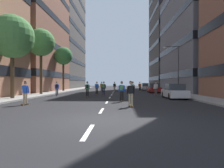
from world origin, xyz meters
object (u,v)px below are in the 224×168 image
at_px(parked_car_far, 174,92).
at_px(skater_4, 115,86).
at_px(skater_3, 156,88).
at_px(parked_car_mid, 154,88).
at_px(street_tree_far, 63,56).
at_px(skater_6, 104,87).
at_px(skater_10, 97,87).
at_px(parked_car_near, 146,87).
at_px(streetlamp_right, 176,64).
at_px(skater_8, 25,92).
at_px(street_tree_mid, 12,37).
at_px(street_tree_near, 41,43).
at_px(skater_0, 122,90).
at_px(skater_1, 87,88).
at_px(skater_9, 131,92).
at_px(skater_5, 57,88).
at_px(skater_7, 140,86).
at_px(skater_2, 102,86).
at_px(skater_11, 133,88).

xyz_separation_m(parked_car_far, skater_4, (-6.58, 16.51, 0.29)).
xyz_separation_m(skater_3, skater_4, (-5.36, 12.78, -0.03)).
xyz_separation_m(parked_car_mid, street_tree_far, (-16.07, 3.65, 5.82)).
height_order(skater_6, skater_10, same).
bearing_deg(parked_car_near, parked_car_far, -90.00).
relative_size(street_tree_far, streetlamp_right, 1.25).
relative_size(parked_car_mid, street_tree_far, 0.54).
distance_m(skater_4, skater_8, 23.73).
relative_size(parked_car_near, streetlamp_right, 0.68).
xyz_separation_m(parked_car_mid, streetlamp_right, (1.97, -5.53, 3.44)).
bearing_deg(street_tree_mid, street_tree_near, 90.00).
distance_m(skater_3, skater_4, 13.86).
height_order(skater_0, skater_1, same).
distance_m(parked_car_near, skater_9, 30.07).
distance_m(parked_car_near, streetlamp_right, 16.36).
distance_m(parked_car_mid, skater_4, 7.91).
height_order(skater_1, skater_5, same).
xyz_separation_m(parked_car_far, skater_7, (-1.83, 16.85, 0.32)).
bearing_deg(skater_5, skater_2, 68.06).
bearing_deg(streetlamp_right, skater_2, 140.35).
bearing_deg(skater_1, skater_9, -64.08).
height_order(skater_6, skater_11, same).
bearing_deg(parked_car_far, skater_7, 96.19).
distance_m(parked_car_near, skater_3, 18.77).
height_order(skater_2, skater_9, same).
bearing_deg(skater_7, skater_3, -87.32).
relative_size(parked_car_far, skater_6, 2.47).
xyz_separation_m(skater_2, skater_6, (1.27, -11.13, 0.03)).
bearing_deg(skater_11, skater_10, 142.85).
bearing_deg(skater_8, street_tree_near, 106.61).
height_order(street_tree_near, skater_2, street_tree_near).
relative_size(street_tree_mid, skater_11, 4.53).
bearing_deg(skater_7, skater_11, -99.34).
height_order(skater_0, skater_10, same).
bearing_deg(skater_0, street_tree_near, 139.60).
distance_m(skater_3, skater_7, 13.14).
relative_size(street_tree_mid, skater_9, 4.53).
xyz_separation_m(parked_car_near, skater_8, (-12.58, -28.91, 0.29)).
distance_m(skater_2, skater_11, 13.38).
relative_size(parked_car_mid, skater_9, 2.47).
distance_m(street_tree_far, skater_2, 9.02).
bearing_deg(parked_car_mid, skater_9, -104.22).
height_order(parked_car_far, skater_5, skater_5).
bearing_deg(parked_car_near, skater_1, -114.61).
bearing_deg(skater_4, skater_8, -104.66).
relative_size(parked_car_near, street_tree_far, 0.54).
relative_size(streetlamp_right, skater_8, 3.65).
height_order(street_tree_far, skater_6, street_tree_far).
distance_m(parked_car_far, skater_10, 11.12).
xyz_separation_m(skater_0, skater_6, (-2.20, 8.28, 0.00)).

